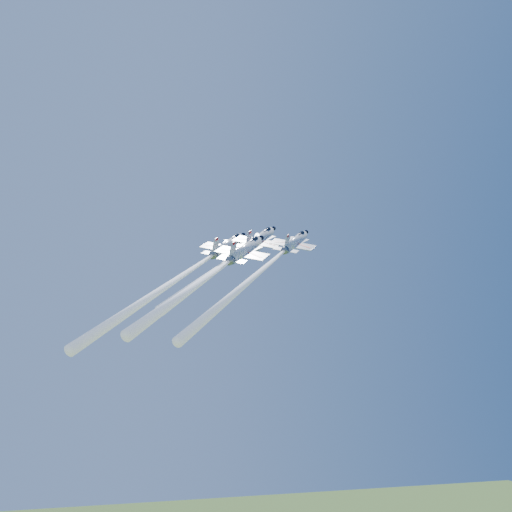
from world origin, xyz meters
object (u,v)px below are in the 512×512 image
object	(u,v)px
jet_lead	(232,259)
jet_left	(183,275)
jet_right	(261,271)
jet_slot	(213,273)

from	to	relation	value
jet_lead	jet_left	world-z (taller)	jet_lead
jet_left	jet_right	xyz separation A→B (m)	(11.88, -9.81, -0.29)
jet_left	jet_slot	bearing A→B (deg)	-21.16
jet_left	jet_right	world-z (taller)	jet_left
jet_lead	jet_right	xyz separation A→B (m)	(2.19, -12.18, -4.33)
jet_left	jet_right	distance (m)	15.41
jet_right	jet_left	bearing A→B (deg)	175.84
jet_slot	jet_left	bearing A→B (deg)	158.84
jet_right	jet_slot	xyz separation A→B (m)	(-7.69, 3.48, -0.20)
jet_right	jet_lead	bearing A→B (deg)	135.60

